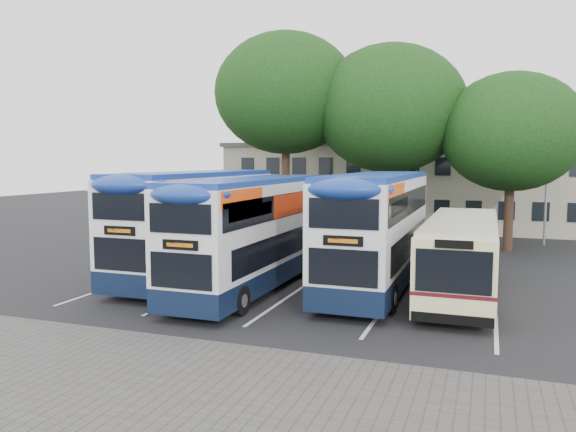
{
  "coord_description": "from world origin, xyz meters",
  "views": [
    {
      "loc": [
        2.94,
        -15.23,
        4.9
      ],
      "look_at": [
        -4.35,
        5.0,
        2.76
      ],
      "focal_mm": 35.0,
      "sensor_mm": 36.0,
      "label": 1
    }
  ],
  "objects_px": {
    "bus_dd_left": "(198,219)",
    "bus_dd_mid": "(251,229)",
    "lamp_post": "(548,157)",
    "bus_single": "(461,252)",
    "tree_right": "(512,132)",
    "tree_mid": "(391,109)",
    "tree_left": "(286,94)",
    "bus_dd_right": "(377,225)"
  },
  "relations": [
    {
      "from": "tree_right",
      "to": "bus_dd_mid",
      "type": "distance_m",
      "value": 16.75
    },
    {
      "from": "bus_dd_left",
      "to": "bus_single",
      "type": "distance_m",
      "value": 10.71
    },
    {
      "from": "tree_mid",
      "to": "bus_dd_mid",
      "type": "xyz_separation_m",
      "value": [
        -2.82,
        -13.89,
        -5.54
      ]
    },
    {
      "from": "bus_dd_right",
      "to": "bus_single",
      "type": "distance_m",
      "value": 3.23
    },
    {
      "from": "bus_dd_mid",
      "to": "bus_dd_right",
      "type": "relative_size",
      "value": 0.96
    },
    {
      "from": "bus_dd_left",
      "to": "bus_dd_right",
      "type": "distance_m",
      "value": 7.56
    },
    {
      "from": "lamp_post",
      "to": "tree_mid",
      "type": "bearing_deg",
      "value": -166.39
    },
    {
      "from": "bus_single",
      "to": "tree_left",
      "type": "bearing_deg",
      "value": 133.39
    },
    {
      "from": "tree_left",
      "to": "bus_dd_right",
      "type": "relative_size",
      "value": 1.2
    },
    {
      "from": "bus_dd_mid",
      "to": "lamp_post",
      "type": "bearing_deg",
      "value": 54.35
    },
    {
      "from": "tree_mid",
      "to": "bus_single",
      "type": "bearing_deg",
      "value": -68.9
    },
    {
      "from": "lamp_post",
      "to": "tree_right",
      "type": "xyz_separation_m",
      "value": [
        -2.05,
        -2.74,
        1.31
      ]
    },
    {
      "from": "bus_single",
      "to": "bus_dd_right",
      "type": "bearing_deg",
      "value": 175.27
    },
    {
      "from": "tree_mid",
      "to": "bus_dd_mid",
      "type": "relative_size",
      "value": 1.14
    },
    {
      "from": "tree_left",
      "to": "bus_single",
      "type": "relative_size",
      "value": 1.33
    },
    {
      "from": "bus_dd_left",
      "to": "bus_dd_mid",
      "type": "relative_size",
      "value": 1.05
    },
    {
      "from": "bus_single",
      "to": "lamp_post",
      "type": "bearing_deg",
      "value": 74.55
    },
    {
      "from": "tree_mid",
      "to": "bus_dd_left",
      "type": "xyz_separation_m",
      "value": [
        -5.98,
        -12.22,
        -5.43
      ]
    },
    {
      "from": "bus_dd_mid",
      "to": "bus_single",
      "type": "xyz_separation_m",
      "value": [
        7.52,
        1.71,
        -0.73
      ]
    },
    {
      "from": "tree_mid",
      "to": "bus_dd_right",
      "type": "distance_m",
      "value": 13.2
    },
    {
      "from": "lamp_post",
      "to": "bus_dd_mid",
      "type": "height_order",
      "value": "lamp_post"
    },
    {
      "from": "lamp_post",
      "to": "bus_single",
      "type": "xyz_separation_m",
      "value": [
        -3.94,
        -14.27,
        -3.48
      ]
    },
    {
      "from": "tree_right",
      "to": "bus_dd_right",
      "type": "bearing_deg",
      "value": -113.95
    },
    {
      "from": "lamp_post",
      "to": "tree_right",
      "type": "bearing_deg",
      "value": -126.85
    },
    {
      "from": "lamp_post",
      "to": "tree_left",
      "type": "bearing_deg",
      "value": -169.94
    },
    {
      "from": "tree_right",
      "to": "bus_single",
      "type": "bearing_deg",
      "value": -99.32
    },
    {
      "from": "tree_left",
      "to": "bus_dd_right",
      "type": "distance_m",
      "value": 15.28
    },
    {
      "from": "bus_dd_right",
      "to": "tree_left",
      "type": "bearing_deg",
      "value": 124.7
    },
    {
      "from": "lamp_post",
      "to": "tree_right",
      "type": "height_order",
      "value": "tree_right"
    },
    {
      "from": "bus_dd_left",
      "to": "tree_mid",
      "type": "bearing_deg",
      "value": 63.95
    },
    {
      "from": "bus_dd_right",
      "to": "tree_mid",
      "type": "bearing_deg",
      "value": 97.56
    },
    {
      "from": "bus_dd_left",
      "to": "bus_single",
      "type": "height_order",
      "value": "bus_dd_left"
    },
    {
      "from": "bus_dd_mid",
      "to": "bus_dd_right",
      "type": "distance_m",
      "value": 4.82
    },
    {
      "from": "tree_mid",
      "to": "bus_dd_right",
      "type": "relative_size",
      "value": 1.1
    },
    {
      "from": "tree_right",
      "to": "bus_single",
      "type": "relative_size",
      "value": 1.01
    },
    {
      "from": "bus_dd_mid",
      "to": "bus_dd_right",
      "type": "height_order",
      "value": "bus_dd_right"
    },
    {
      "from": "lamp_post",
      "to": "bus_single",
      "type": "bearing_deg",
      "value": -105.45
    },
    {
      "from": "tree_right",
      "to": "bus_dd_right",
      "type": "height_order",
      "value": "tree_right"
    },
    {
      "from": "bus_dd_left",
      "to": "bus_dd_right",
      "type": "height_order",
      "value": "bus_dd_left"
    },
    {
      "from": "tree_mid",
      "to": "tree_right",
      "type": "bearing_deg",
      "value": -5.58
    },
    {
      "from": "tree_mid",
      "to": "bus_single",
      "type": "height_order",
      "value": "tree_mid"
    },
    {
      "from": "bus_dd_left",
      "to": "bus_dd_mid",
      "type": "bearing_deg",
      "value": -27.84
    }
  ]
}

